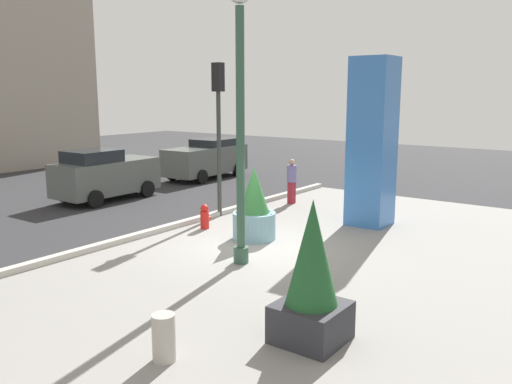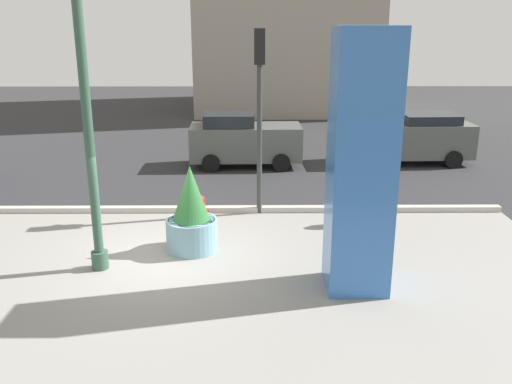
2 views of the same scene
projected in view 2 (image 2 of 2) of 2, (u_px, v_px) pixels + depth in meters
ground_plane at (184, 202)px, 16.43m from camera, size 60.00×60.00×0.00m
plaza_pavement at (149, 300)px, 10.70m from camera, size 18.00×10.00×0.02m
curb_strip at (181, 209)px, 15.57m from camera, size 18.00×0.24×0.16m
lamp_post at (88, 131)px, 11.16m from camera, size 0.44×0.44×6.23m
art_pillar_blue at (361, 165)px, 10.52m from camera, size 1.18×1.18×5.08m
potted_plant_by_pillar at (191, 216)px, 12.79m from camera, size 1.19×1.19×2.03m
fire_hydrant at (201, 209)px, 14.72m from camera, size 0.36×0.26×0.75m
traffic_light_far_side at (259, 93)px, 14.56m from camera, size 0.28×0.42×4.97m
car_far_lane at (411, 138)px, 20.73m from camera, size 4.52×2.11×1.85m
car_curb_east at (244, 140)px, 20.28m from camera, size 4.06×1.99×1.95m
pedestrian_on_sidewalk at (378, 190)px, 14.49m from camera, size 0.37×0.37×1.65m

